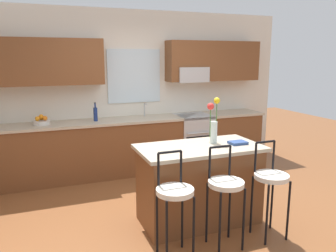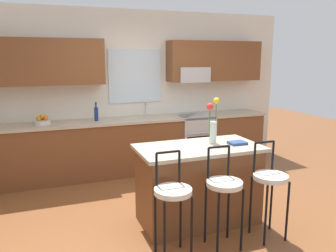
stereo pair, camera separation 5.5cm
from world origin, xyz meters
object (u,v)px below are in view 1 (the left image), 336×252
(oven_range, at_px, (193,140))
(flower_vase, at_px, (213,124))
(kitchen_island, at_px, (199,184))
(fruit_bowl_oranges, at_px, (42,121))
(bar_stool_far, at_px, (271,181))
(cookbook, at_px, (238,143))
(bar_stool_near, at_px, (175,196))
(bar_stool_middle, at_px, (225,188))
(bottle_olive_oil, at_px, (95,114))

(oven_range, bearing_deg, flower_vase, -108.48)
(kitchen_island, xyz_separation_m, fruit_bowl_oranges, (-1.67, 1.99, 0.51))
(oven_range, xyz_separation_m, fruit_bowl_oranges, (-2.51, 0.03, 0.51))
(bar_stool_far, xyz_separation_m, cookbook, (-0.09, 0.52, 0.30))
(flower_vase, xyz_separation_m, cookbook, (0.25, -0.15, -0.22))
(oven_range, relative_size, kitchen_island, 0.64)
(bar_stool_near, height_order, bar_stool_middle, same)
(bar_stool_middle, xyz_separation_m, bottle_olive_oil, (-0.86, 2.58, 0.40))
(cookbook, bearing_deg, fruit_bowl_oranges, 135.87)
(bar_stool_far, relative_size, fruit_bowl_oranges, 4.34)
(bottle_olive_oil, bearing_deg, cookbook, -57.38)
(kitchen_island, height_order, fruit_bowl_oranges, fruit_bowl_oranges)
(oven_range, xyz_separation_m, bottle_olive_oil, (-1.70, 0.02, 0.58))
(flower_vase, bearing_deg, kitchen_island, -160.46)
(bar_stool_middle, height_order, bottle_olive_oil, bottle_olive_oil)
(kitchen_island, distance_m, bar_stool_middle, 0.62)
(bar_stool_near, distance_m, cookbook, 1.17)
(oven_range, height_order, bar_stool_near, bar_stool_near)
(bar_stool_middle, bearing_deg, flower_vase, 72.56)
(bar_stool_near, relative_size, bottle_olive_oil, 3.49)
(bar_stool_far, distance_m, bottle_olive_oil, 2.97)
(oven_range, xyz_separation_m, bar_stool_near, (-1.39, -2.56, 0.18))
(oven_range, relative_size, bottle_olive_oil, 3.08)
(oven_range, xyz_separation_m, kitchen_island, (-0.84, -1.97, 0.00))
(flower_vase, distance_m, fruit_bowl_oranges, 2.69)
(oven_range, height_order, kitchen_island, same)
(kitchen_island, xyz_separation_m, bar_stool_far, (0.55, -0.59, 0.17))
(bar_stool_near, relative_size, bar_stool_middle, 1.00)
(cookbook, xyz_separation_m, fruit_bowl_oranges, (-2.13, 2.07, 0.03))
(bar_stool_far, height_order, bottle_olive_oil, bottle_olive_oil)
(flower_vase, xyz_separation_m, bottle_olive_oil, (-1.07, 1.92, -0.12))
(kitchen_island, height_order, bar_stool_near, bar_stool_near)
(flower_vase, relative_size, bottle_olive_oil, 1.82)
(flower_vase, height_order, cookbook, flower_vase)
(oven_range, relative_size, bar_stool_near, 0.88)
(flower_vase, bearing_deg, bar_stool_near, -138.76)
(oven_range, bearing_deg, cookbook, -100.61)
(bar_stool_middle, xyz_separation_m, fruit_bowl_oranges, (-1.67, 2.59, 0.33))
(oven_range, height_order, cookbook, cookbook)
(oven_range, distance_m, fruit_bowl_oranges, 2.56)
(fruit_bowl_oranges, bearing_deg, bar_stool_far, -49.33)
(fruit_bowl_oranges, relative_size, bottle_olive_oil, 0.80)
(kitchen_island, bearing_deg, bar_stool_middle, -90.00)
(cookbook, bearing_deg, bar_stool_near, -152.83)
(bar_stool_middle, bearing_deg, kitchen_island, 90.00)
(kitchen_island, bearing_deg, cookbook, -9.01)
(kitchen_island, height_order, bar_stool_middle, bar_stool_middle)
(bar_stool_near, bearing_deg, kitchen_island, 47.06)
(cookbook, distance_m, bottle_olive_oil, 2.45)
(cookbook, bearing_deg, bar_stool_middle, -131.56)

